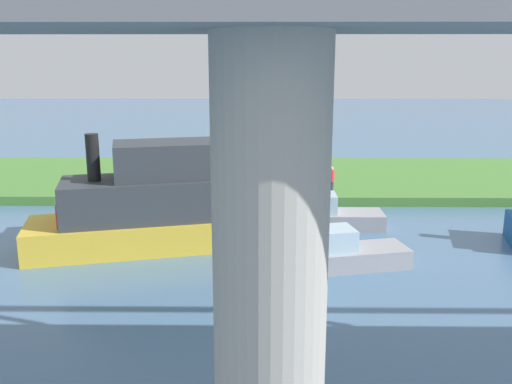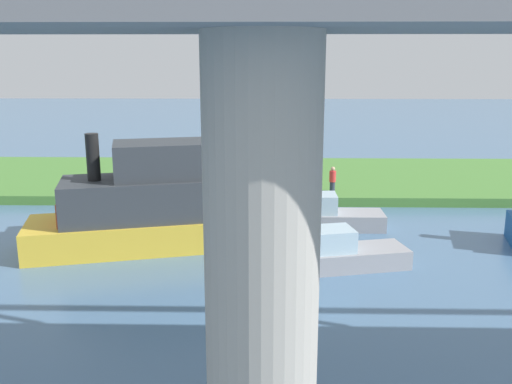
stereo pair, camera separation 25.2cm
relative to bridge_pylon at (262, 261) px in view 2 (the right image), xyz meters
name	(u,v)px [view 2 (the right image)]	position (x,y,z in m)	size (l,w,h in m)	color
ground_plane	(240,206)	(1.40, -19.01, -4.07)	(160.00, 160.00, 0.00)	#4C7093
grassy_bank	(244,178)	(1.40, -25.01, -3.82)	(80.00, 12.00, 0.50)	#4C8438
bridge_pylon	(262,261)	(0.00, 0.00, 0.00)	(2.12, 2.12, 8.15)	#9E998E
person_on_bank	(333,179)	(-3.65, -20.47, -2.87)	(0.51, 0.51, 1.39)	#2D334C
mooring_post	(239,183)	(1.50, -20.32, -3.08)	(0.20, 0.20, 1.00)	brown
skiff_small	(152,205)	(4.68, -12.56, -2.30)	(9.87, 5.29, 4.80)	gold
motorboat_white	(327,216)	(-2.86, -15.28, -3.50)	(4.84, 1.73, 1.61)	#99999E
houseboat_blue	(342,253)	(-2.87, -10.25, -3.52)	(4.91, 2.63, 1.55)	#99999E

